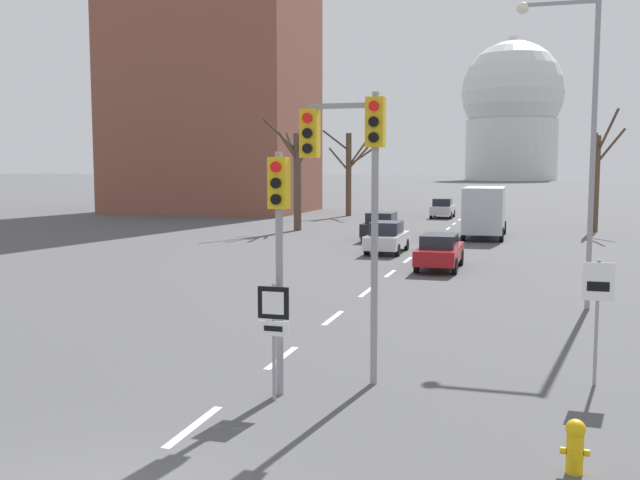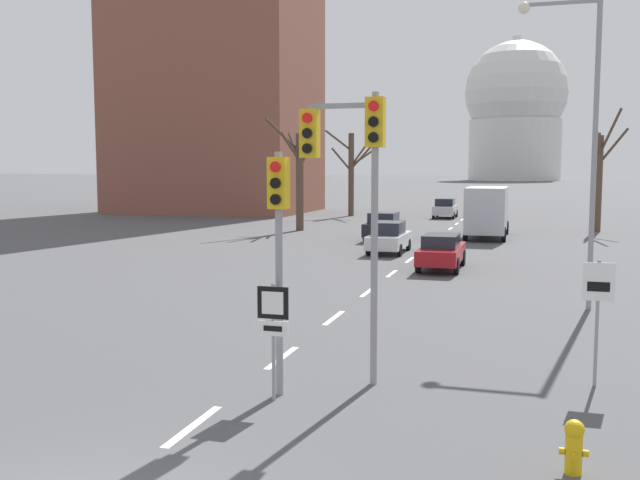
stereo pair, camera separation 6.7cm
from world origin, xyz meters
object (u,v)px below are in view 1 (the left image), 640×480
fire_hydrant (575,444)px  sedan_far_left (382,226)px  delivery_truck (485,210)px  sedan_near_right (387,237)px  sedan_mid_centre (443,208)px  speed_limit_sign (598,301)px  street_lamp_right (580,123)px  sedan_near_left (440,251)px  traffic_signal_centre_tall (279,226)px  traffic_signal_near_right (353,165)px  route_sign_post (274,322)px

fire_hydrant → sedan_far_left: size_ratio=0.19×
fire_hydrant → delivery_truck: 34.77m
sedan_near_right → sedan_mid_centre: bearing=90.3°
sedan_far_left → sedan_mid_centre: bearing=86.1°
speed_limit_sign → sedan_mid_centre: speed_limit_sign is taller
fire_hydrant → street_lamp_right: street_lamp_right is taller
sedan_near_left → sedan_near_right: sedan_near_right is taller
traffic_signal_centre_tall → speed_limit_sign: bearing=21.2°
fire_hydrant → street_lamp_right: (0.73, 12.61, 5.23)m
traffic_signal_centre_tall → speed_limit_sign: traffic_signal_centre_tall is taller
traffic_signal_near_right → sedan_near_left: 17.10m
sedan_mid_centre → delivery_truck: bearing=-75.1°
traffic_signal_near_right → traffic_signal_centre_tall: bearing=-134.6°
traffic_signal_centre_tall → traffic_signal_near_right: bearing=45.4°
sedan_near_left → sedan_mid_centre: sedan_mid_centre is taller
route_sign_post → delivery_truck: delivery_truck is taller
traffic_signal_centre_tall → sedan_far_left: bearing=97.4°
traffic_signal_near_right → sedan_far_left: bearing=100.0°
street_lamp_right → delivery_truck: 22.68m
fire_hydrant → sedan_near_right: size_ratio=0.18×
sedan_far_left → sedan_near_left: bearing=-67.2°
traffic_signal_centre_tall → route_sign_post: (0.01, -0.37, -1.75)m
traffic_signal_centre_tall → delivery_truck: size_ratio=0.64×
speed_limit_sign → street_lamp_right: 9.07m
traffic_signal_near_right → street_lamp_right: size_ratio=0.62×
fire_hydrant → sedan_near_left: bearing=101.9°
sedan_far_left → traffic_signal_centre_tall: bearing=-82.6°
fire_hydrant → sedan_near_right: sedan_near_right is taller
sedan_mid_centre → street_lamp_right: bearing=-77.8°
street_lamp_right → sedan_mid_centre: street_lamp_right is taller
sedan_near_left → delivery_truck: 14.62m
street_lamp_right → sedan_mid_centre: size_ratio=2.25×
speed_limit_sign → sedan_mid_centre: size_ratio=0.61×
traffic_signal_centre_tall → fire_hydrant: traffic_signal_centre_tall is taller
sedan_near_left → sedan_far_left: 12.18m
street_lamp_right → traffic_signal_near_right: bearing=-117.3°
traffic_signal_centre_tall → traffic_signal_near_right: (1.14, 1.16, 1.13)m
route_sign_post → street_lamp_right: 13.00m
traffic_signal_near_right → speed_limit_sign: bearing=13.3°
speed_limit_sign → sedan_near_left: 16.38m
traffic_signal_centre_tall → route_sign_post: bearing=-88.2°
traffic_signal_near_right → sedan_near_right: (-3.44, 21.83, -3.57)m
route_sign_post → sedan_mid_centre: 49.54m
street_lamp_right → speed_limit_sign: bearing=-90.6°
sedan_mid_centre → sedan_far_left: (-1.35, -20.01, 0.01)m
traffic_signal_centre_tall → sedan_far_left: 29.44m
traffic_signal_centre_tall → fire_hydrant: (5.19, -2.17, -2.81)m
route_sign_post → fire_hydrant: bearing=-19.2°
traffic_signal_near_right → delivery_truck: bearing=88.4°
traffic_signal_centre_tall → sedan_near_right: traffic_signal_centre_tall is taller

